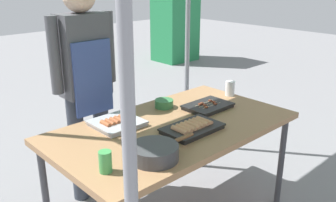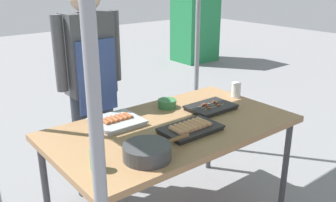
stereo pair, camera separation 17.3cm
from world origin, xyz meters
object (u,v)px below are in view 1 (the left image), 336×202
Objects in this scene: tray_pork_links at (117,123)px; vendor_woman at (85,75)px; condiment_bowl at (164,104)px; drink_cup_near_edge at (105,162)px; tray_meat_skewers at (208,106)px; neighbor_stall_left at (175,7)px; tray_grilled_sausages at (192,128)px; cooking_wok at (155,152)px; stall_table at (173,132)px; drink_cup_by_wok at (230,88)px.

tray_pork_links is 0.52m from vendor_woman.
vendor_woman is (0.07, 0.47, 0.21)m from tray_pork_links.
condiment_bowl is 0.96m from drink_cup_near_edge.
neighbor_stall_left reaches higher than tray_meat_skewers.
tray_pork_links is (-0.67, 0.19, 0.00)m from tray_meat_skewers.
cooking_wok is at bearing -164.16° from tray_grilled_sausages.
cooking_wok is 3.10× the size of condiment_bowl.
stall_table is at bearing 106.63° from vendor_woman.
condiment_bowl is (0.16, 0.43, 0.01)m from tray_grilled_sausages.
drink_cup_by_wok is (0.75, 0.12, 0.11)m from stall_table.
neighbor_stall_left is (3.82, 3.40, 0.27)m from tray_pork_links.
drink_cup_near_edge reaches higher than cooking_wok.
condiment_bowl is (0.57, 0.55, -0.02)m from cooking_wok.
tray_grilled_sausages reaches higher than tray_meat_skewers.
cooking_wok is (-0.40, -0.27, 0.10)m from stall_table.
tray_grilled_sausages is 1.26× the size of tray_pork_links.
drink_cup_near_edge reaches higher than stall_table.
drink_cup_by_wok reaches higher than tray_pork_links.
drink_cup_by_wok is 0.06× the size of neighbor_stall_left.
tray_pork_links is 2.65× the size of drink_cup_near_edge.
drink_cup_by_wok is (0.36, 0.08, 0.04)m from tray_meat_skewers.
neighbor_stall_left reaches higher than tray_grilled_sausages.
tray_grilled_sausages is 0.49m from tray_pork_links.
tray_meat_skewers is 0.80× the size of cooking_wok.
vendor_woman is at bearing 81.95° from tray_pork_links.
drink_cup_near_edge is at bearing -131.04° from tray_pork_links.
tray_meat_skewers reaches higher than stall_table.
tray_pork_links is at bearing -174.64° from condiment_bowl.
tray_grilled_sausages is 1.11× the size of tray_meat_skewers.
neighbor_stall_left is (2.80, 3.51, 0.24)m from drink_cup_by_wok.
stall_table is 4.77× the size of tray_meat_skewers.
drink_cup_near_edge reaches higher than tray_meat_skewers.
drink_cup_by_wok is at bearing 19.02° from cooking_wok.
stall_table is at bearing 34.39° from cooking_wok.
vendor_woman is at bearing 63.68° from drink_cup_near_edge.
drink_cup_near_edge is 0.05× the size of neighbor_stall_left.
tray_meat_skewers is at bearing 132.39° from vendor_woman.
tray_meat_skewers is at bearing 6.58° from stall_table.
vendor_woman is at bearing 106.63° from stall_table.
drink_cup_near_edge is at bearing -162.92° from stall_table.
tray_meat_skewers is 0.16× the size of neighbor_stall_left.
stall_table is at bearing 96.19° from tray_grilled_sausages.
tray_meat_skewers is at bearing 21.88° from cooking_wok.
cooking_wok is at bearing 79.24° from vendor_woman.
tray_meat_skewers is 0.32m from condiment_bowl.
vendor_woman is (0.45, 0.91, 0.17)m from drink_cup_near_edge.
vendor_woman is at bearing 79.24° from cooking_wok.
tray_grilled_sausages reaches higher than tray_pork_links.
stall_table is 0.76m from drink_cup_by_wok.
tray_grilled_sausages is at bearing -159.23° from drink_cup_by_wok.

